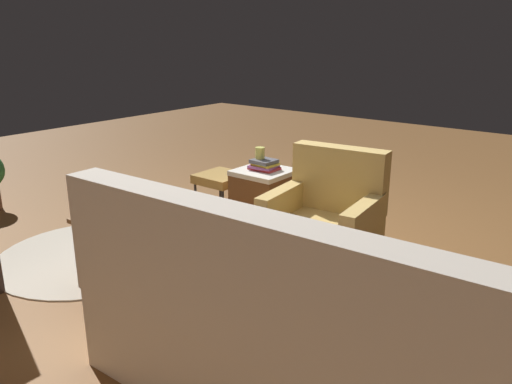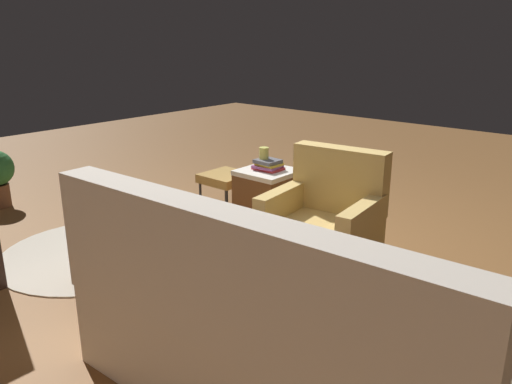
% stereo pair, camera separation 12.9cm
% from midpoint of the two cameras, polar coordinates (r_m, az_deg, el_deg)
% --- Properties ---
extents(ground, '(12.00, 12.00, 0.00)m').
position_cam_midpoint_polar(ground, '(4.11, 3.17, -5.58)').
color(ground, brown).
extents(couch, '(1.93, 0.92, 1.00)m').
position_cam_midpoint_polar(couch, '(2.31, 3.66, -16.29)').
color(couch, beige).
rests_on(couch, ground).
extents(armchair, '(0.74, 0.75, 0.87)m').
position_cam_midpoint_polar(armchair, '(3.43, 8.59, -4.02)').
color(armchair, tan).
rests_on(armchair, ground).
extents(laptop_desk, '(0.56, 0.44, 0.48)m').
position_cam_midpoint_polar(laptop_desk, '(3.37, -13.64, -3.65)').
color(laptop_desk, olive).
rests_on(laptop_desk, ground).
extents(laptop, '(0.33, 0.26, 0.21)m').
position_cam_midpoint_polar(laptop, '(3.31, -14.36, -2.12)').
color(laptop, silver).
rests_on(laptop, laptop_desk).
extents(wicker_hamper, '(0.45, 0.45, 0.48)m').
position_cam_midpoint_polar(wicker_hamper, '(4.43, 2.13, -0.51)').
color(wicker_hamper, brown).
rests_on(wicker_hamper, ground).
extents(book_stack_hamper, '(0.24, 0.21, 0.09)m').
position_cam_midpoint_polar(book_stack_hamper, '(4.36, 2.21, 3.04)').
color(book_stack_hamper, red).
rests_on(book_stack_hamper, wicker_hamper).
extents(yellow_mug, '(0.08, 0.08, 0.10)m').
position_cam_midpoint_polar(yellow_mug, '(4.36, 1.74, 4.37)').
color(yellow_mug, '#D8D866').
rests_on(yellow_mug, book_stack_hamper).
extents(tv_remote, '(0.06, 0.16, 0.02)m').
position_cam_midpoint_polar(tv_remote, '(4.48, 1.81, 3.04)').
color(tv_remote, '#262628').
rests_on(tv_remote, wicker_hamper).
extents(ottoman, '(0.40, 0.40, 0.36)m').
position_cam_midpoint_polar(ottoman, '(4.72, -2.60, 1.49)').
color(ottoman, '#AD8442').
rests_on(ottoman, ground).
extents(circular_rug, '(1.38, 1.38, 0.01)m').
position_cam_midpoint_polar(circular_rug, '(4.07, -16.84, -6.52)').
color(circular_rug, beige).
rests_on(circular_rug, ground).
extents(pet_bowl_steel, '(0.20, 0.20, 0.05)m').
position_cam_midpoint_polar(pet_bowl_steel, '(5.53, -12.14, 0.42)').
color(pet_bowl_steel, silver).
rests_on(pet_bowl_steel, ground).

